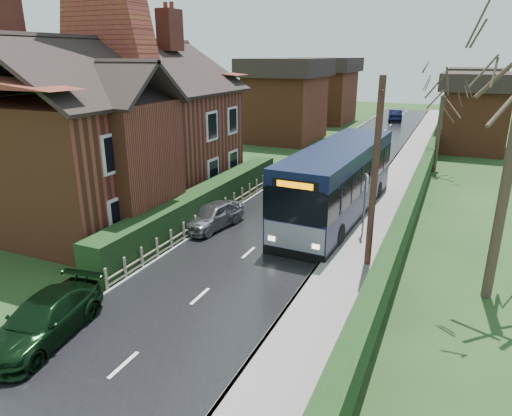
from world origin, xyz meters
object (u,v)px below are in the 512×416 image
at_px(car_silver, 213,215).
at_px(bus_stop_sign, 365,196).
at_px(car_green, 44,319).
at_px(telegraph_pole, 375,176).
at_px(brick_house, 117,127).
at_px(bus, 338,182).

bearing_deg(car_silver, bus_stop_sign, 23.30).
distance_m(car_green, telegraph_pole, 11.94).
height_order(bus_stop_sign, telegraph_pole, telegraph_pole).
bearing_deg(car_silver, brick_house, -178.17).
distance_m(car_silver, car_green, 9.91).
xyz_separation_m(brick_house, bus, (10.93, 3.29, -2.57)).
relative_size(car_green, telegraph_pole, 0.59).
xyz_separation_m(brick_house, bus_stop_sign, (12.73, 0.94, -2.42)).
distance_m(bus, car_green, 14.92).
bearing_deg(brick_house, telegraph_pole, -8.71).
relative_size(brick_house, car_silver, 3.99).
distance_m(bus, telegraph_pole, 6.24).
bearing_deg(bus_stop_sign, car_silver, 172.42).
relative_size(bus, bus_stop_sign, 4.08).
relative_size(bus, car_silver, 3.31).
xyz_separation_m(car_green, telegraph_pole, (7.70, 8.60, 3.05)).
distance_m(brick_house, car_green, 12.74).
distance_m(brick_house, bus, 11.70).
relative_size(bus_stop_sign, telegraph_pole, 0.41).
distance_m(brick_house, car_silver, 7.06).
bearing_deg(brick_house, car_green, -61.35).
distance_m(bus_stop_sign, telegraph_pole, 3.56).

